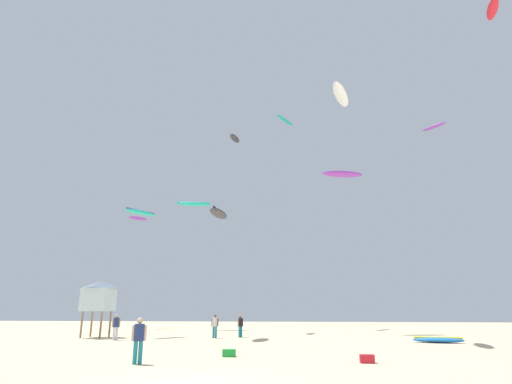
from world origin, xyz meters
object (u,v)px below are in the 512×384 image
Objects in this scene: kite_aloft_6 at (285,120)px; kite_aloft_9 at (141,212)px; kite_grounded_near at (438,340)px; kite_aloft_3 at (219,214)px; person_right at (116,325)px; kite_aloft_1 at (434,127)px; cooler_box at (229,353)px; person_left at (215,324)px; kite_aloft_2 at (235,138)px; kite_aloft_7 at (492,9)px; person_midground at (240,324)px; kite_aloft_4 at (342,174)px; person_foreground at (139,337)px; kite_aloft_5 at (341,95)px; gear_bag at (367,359)px; lifeguard_tower at (99,296)px; kite_aloft_0 at (194,204)px; kite_aloft_8 at (138,218)px.

kite_aloft_6 is 26.14m from kite_aloft_9.
kite_grounded_near is 0.85× the size of kite_aloft_3.
person_right is at bearing -82.02° from kite_aloft_9.
kite_aloft_1 is 0.76× the size of kite_aloft_6.
person_left is at bearing 104.84° from cooler_box.
kite_aloft_7 is at bearing -31.85° from kite_aloft_2.
kite_aloft_4 is (8.98, 7.20, 14.00)m from person_midground.
kite_aloft_1 is 1.11× the size of kite_aloft_7.
person_foreground is 0.44× the size of kite_aloft_6.
person_foreground is 42.10m from kite_aloft_6.
person_foreground is at bearing -126.02° from kite_aloft_5.
person_left is 0.42× the size of kite_aloft_6.
person_left is 8.40m from kite_aloft_3.
person_midground is at bearing -141.27° from kite_aloft_4.
kite_aloft_9 reaches higher than kite_aloft_3.
kite_aloft_3 is at bearing 171.54° from kite_aloft_5.
kite_aloft_9 is (-6.65, -8.22, -9.95)m from kite_aloft_2.
kite_aloft_1 is 18.20m from kite_aloft_4.
kite_aloft_3 is at bearing -103.20° from person_right.
kite_aloft_9 is (-0.60, 4.31, 9.00)m from person_right.
kite_aloft_2 is at bearing -166.78° from person_left.
kite_aloft_6 is at bearing 176.49° from person_left.
gear_bag is 24.20m from kite_aloft_9.
lifeguard_tower is 42.56m from kite_aloft_1.
person_foreground is 9.09m from gear_bag.
kite_aloft_7 is at bearing -128.61° from person_right.
kite_aloft_5 reaches higher than person_foreground.
kite_aloft_5 is at bearing 85.48° from gear_bag.
lifeguard_tower reaches higher than cooler_box.
kite_aloft_6 is at bearing 55.10° from kite_aloft_9.
kite_aloft_4 reaches higher than gear_bag.
person_midground is at bearing 96.25° from cooler_box.
kite_aloft_0 is at bearing -152.77° from kite_aloft_6.
gear_bag is at bearing -94.52° from kite_aloft_5.
kite_aloft_5 is (16.41, 1.34, 17.48)m from person_right.
kite_aloft_8 is at bearing 104.02° from lifeguard_tower.
person_foreground is 35.11m from kite_aloft_8.
lifeguard_tower is 21.54m from kite_aloft_2.
person_foreground is 33.06m from kite_aloft_7.
lifeguard_tower is (-2.64, 2.37, 2.06)m from person_right.
kite_aloft_9 is (-21.97, 4.41, 9.82)m from kite_grounded_near.
person_midground is at bearing 163.87° from kite_grounded_near.
person_left is at bearing -103.22° from person_right.
kite_aloft_5 is (8.24, -2.38, 17.54)m from person_midground.
kite_aloft_1 reaches higher than kite_aloft_3.
kite_aloft_2 is (-2.13, 8.81, 19.00)m from person_midground.
kite_aloft_9 is at bearing 169.52° from kite_aloft_7.
person_foreground is 0.56× the size of kite_aloft_9.
kite_aloft_3 is at bearing -11.94° from kite_aloft_9.
kite_aloft_5 is at bearing -122.04° from person_right.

